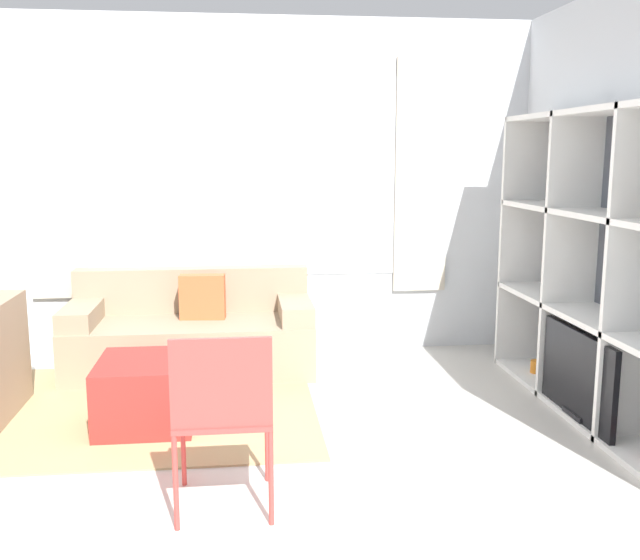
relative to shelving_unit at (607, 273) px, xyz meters
The scene contains 8 objects.
ground_plane 2.74m from the shelving_unit, 147.88° to the right, with size 16.00×16.00×0.00m, color beige.
wall_back 2.85m from the shelving_unit, 141.03° to the left, with size 5.89×0.11×2.70m.
wall_right 0.51m from the shelving_unit, 43.51° to the left, with size 0.07×4.31×2.70m, color silver.
area_rug 3.29m from the shelving_unit, behind, with size 2.74×1.88×0.01m, color tan.
shelving_unit is the anchor object (origin of this frame).
couch_main 2.98m from the shelving_unit, 153.20° to the left, with size 1.82×0.82×0.75m.
ottoman 2.90m from the shelving_unit, behind, with size 0.57×0.64×0.41m.
folding_chair 2.54m from the shelving_unit, 157.19° to the right, with size 0.44×0.46×0.86m.
Camera 1 is at (-0.04, -2.68, 1.64)m, focal length 40.00 mm.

